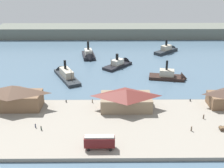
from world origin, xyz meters
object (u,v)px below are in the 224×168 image
object	(u,v)px
ferry_shed_west_terminal	(14,97)
pedestrian_near_cart	(204,117)
street_tram	(99,141)
pedestrian_near_east_shed	(92,101)
ferry_shed_customs_shed	(126,99)
ferry_near_quay	(168,50)
ferry_mid_harbor	(121,64)
pedestrian_at_waters_edge	(191,129)
ferry_outer_harbor	(172,76)
ferry_moored_east	(65,74)
mooring_post_center_east	(66,101)
mooring_post_center_west	(190,100)
pedestrian_walking_west	(41,128)
ferry_departing_north	(89,56)
pedestrian_by_tram	(35,126)

from	to	relation	value
ferry_shed_west_terminal	pedestrian_near_cart	size ratio (longest dim) A/B	11.91
street_tram	pedestrian_near_east_shed	xyz separation A→B (m)	(-3.72, 29.46, -1.78)
ferry_shed_customs_shed	ferry_near_quay	xyz separation A→B (m)	(30.46, 77.02, -3.37)
ferry_mid_harbor	pedestrian_at_waters_edge	bearing A→B (deg)	-73.44
ferry_shed_west_terminal	ferry_outer_harbor	xyz separation A→B (m)	(64.40, 31.09, -4.40)
ferry_shed_customs_shed	ferry_moored_east	bearing A→B (deg)	128.21
pedestrian_near_east_shed	mooring_post_center_east	world-z (taller)	pedestrian_near_east_shed
ferry_mid_harbor	ferry_shed_west_terminal	bearing A→B (deg)	-128.93
ferry_shed_customs_shed	mooring_post_center_west	bearing A→B (deg)	11.99
ferry_moored_east	street_tram	bearing A→B (deg)	-72.66
ferry_mid_harbor	pedestrian_walking_west	bearing A→B (deg)	-112.84
mooring_post_center_west	pedestrian_walking_west	bearing A→B (deg)	-159.07
ferry_moored_east	ferry_mid_harbor	bearing A→B (deg)	29.84
pedestrian_at_waters_edge	pedestrian_walking_west	xyz separation A→B (m)	(-47.70, 0.97, -0.08)
ferry_near_quay	ferry_outer_harbor	bearing A→B (deg)	-98.72
ferry_mid_harbor	ferry_shed_customs_shed	bearing A→B (deg)	-89.97
mooring_post_center_east	ferry_moored_east	bearing A→B (deg)	99.34
pedestrian_near_cart	ferry_departing_north	bearing A→B (deg)	121.16
ferry_outer_harbor	pedestrian_at_waters_edge	bearing A→B (deg)	-94.34
pedestrian_by_tram	pedestrian_walking_west	bearing A→B (deg)	-34.48
pedestrian_at_waters_edge	ferry_near_quay	size ratio (longest dim) A/B	0.10
ferry_shed_customs_shed	pedestrian_by_tram	distance (m)	33.03
pedestrian_by_tram	pedestrian_walking_west	world-z (taller)	pedestrian_walking_west
ferry_near_quay	mooring_post_center_west	bearing A→B (deg)	-94.15
pedestrian_walking_west	ferry_outer_harbor	bearing A→B (deg)	42.17
mooring_post_center_east	mooring_post_center_west	world-z (taller)	same
pedestrian_near_east_shed	mooring_post_center_east	size ratio (longest dim) A/B	1.76
pedestrian_walking_west	mooring_post_center_west	world-z (taller)	pedestrian_walking_west
ferry_shed_customs_shed	pedestrian_walking_west	xyz separation A→B (m)	(-27.82, -14.94, -3.02)
pedestrian_walking_west	ferry_outer_harbor	size ratio (longest dim) A/B	0.09
ferry_near_quay	ferry_mid_harbor	distance (m)	40.05
ferry_outer_harbor	ferry_mid_harbor	bearing A→B (deg)	140.29
ferry_shed_west_terminal	ferry_outer_harbor	size ratio (longest dim) A/B	1.08
ferry_departing_north	pedestrian_at_waters_edge	bearing A→B (deg)	-64.86
ferry_moored_east	ferry_outer_harbor	bearing A→B (deg)	-4.09
ferry_shed_customs_shed	pedestrian_walking_west	world-z (taller)	ferry_shed_customs_shed
pedestrian_at_waters_edge	ferry_outer_harbor	distance (m)	47.57
ferry_moored_east	ferry_mid_harbor	xyz separation A→B (m)	(27.67, 15.87, -0.22)
ferry_mid_harbor	ferry_departing_north	xyz separation A→B (m)	(-18.05, 13.92, 0.33)
mooring_post_center_east	ferry_departing_north	xyz separation A→B (m)	(4.66, 60.01, -0.08)
ferry_shed_customs_shed	mooring_post_center_west	distance (m)	26.03
ferry_near_quay	ferry_mid_harbor	xyz separation A→B (m)	(-30.48, -25.97, -0.33)
ferry_shed_west_terminal	ferry_near_quay	world-z (taller)	ferry_shed_west_terminal
ferry_near_quay	ferry_mid_harbor	bearing A→B (deg)	-139.57
ferry_near_quay	ferry_departing_north	size ratio (longest dim) A/B	1.03
mooring_post_center_east	pedestrian_near_cart	bearing A→B (deg)	-15.04
pedestrian_near_east_shed	ferry_mid_harbor	distance (m)	48.30
ferry_shed_west_terminal	pedestrian_near_east_shed	distance (m)	28.84
ferry_moored_east	ferry_shed_west_terminal	bearing A→B (deg)	-110.83
pedestrian_by_tram	ferry_departing_north	bearing A→B (deg)	81.33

